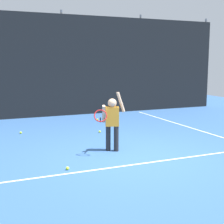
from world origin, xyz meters
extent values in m
plane|color=#335B93|center=(0.00, 0.00, 0.00)|extent=(20.00, 20.00, 0.00)
cube|color=white|center=(0.00, -0.50, 0.00)|extent=(9.00, 0.05, 0.00)
cube|color=white|center=(3.01, 1.00, 0.00)|extent=(0.05, 9.00, 0.00)
cube|color=black|center=(0.00, 5.86, 1.87)|extent=(13.30, 0.08, 3.73)
cylinder|color=slate|center=(0.00, 5.92, 1.94)|extent=(0.09, 0.09, 3.88)
cylinder|color=slate|center=(3.25, 5.92, 1.94)|extent=(0.09, 0.09, 3.88)
cylinder|color=slate|center=(6.50, 5.92, 1.94)|extent=(0.09, 0.09, 3.88)
cylinder|color=#232326|center=(-0.31, 0.67, 0.29)|extent=(0.11, 0.11, 0.58)
cylinder|color=#232326|center=(-0.17, 0.55, 0.29)|extent=(0.11, 0.11, 0.58)
cube|color=orange|center=(-0.24, 0.61, 0.80)|extent=(0.34, 0.26, 0.44)
sphere|color=tan|center=(-0.24, 0.61, 1.10)|extent=(0.20, 0.20, 0.20)
cylinder|color=tan|center=(-0.05, 0.56, 1.12)|extent=(0.22, 0.13, 0.46)
cylinder|color=tan|center=(-0.44, 0.62, 0.87)|extent=(0.16, 0.29, 0.43)
cylinder|color=black|center=(-0.56, 0.53, 0.75)|extent=(0.11, 0.23, 0.15)
torus|color=red|center=(-0.63, 0.32, 0.88)|extent=(0.32, 0.25, 0.26)
sphere|color=#CCE033|center=(-1.95, 3.23, 0.03)|extent=(0.07, 0.07, 0.07)
sphere|color=#CCE033|center=(-1.54, -0.30, 0.03)|extent=(0.07, 0.07, 0.07)
sphere|color=#CCE033|center=(0.80, 4.38, 0.03)|extent=(0.07, 0.07, 0.07)
sphere|color=#CCE033|center=(0.16, 2.49, 0.03)|extent=(0.07, 0.07, 0.07)
camera|label=1|loc=(-3.05, -6.05, 2.03)|focal=52.07mm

